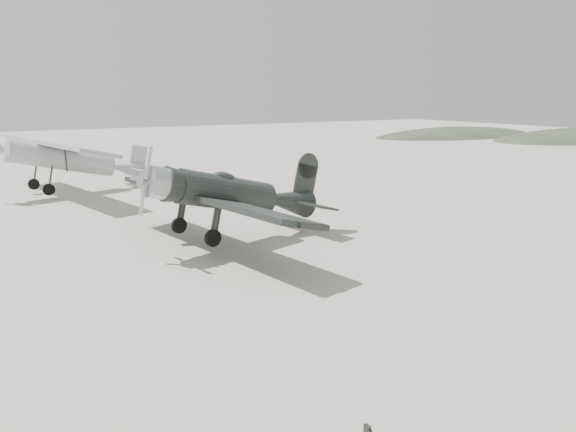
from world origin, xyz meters
name	(u,v)px	position (x,y,z in m)	size (l,w,h in m)	color
ground	(306,277)	(0.00, 0.00, 0.00)	(160.00, 160.00, 0.00)	#AAA397
hill_northeast	(458,136)	(50.00, 40.00, 0.00)	(32.00, 16.00, 5.20)	#2C3728
lowwing_monoplane	(233,195)	(-0.15, 4.90, 1.86)	(7.86, 10.96, 3.52)	black
highwing_monoplane	(68,155)	(-3.52, 19.48, 2.21)	(8.92, 12.50, 3.53)	#A7A9AC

